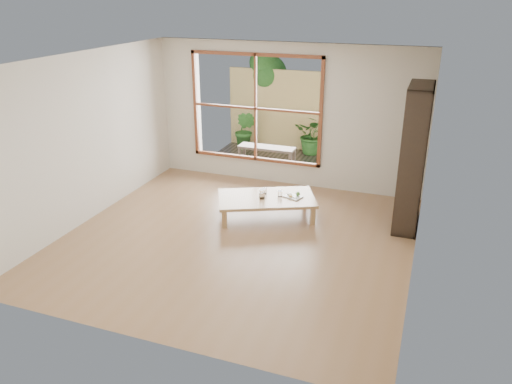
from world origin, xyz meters
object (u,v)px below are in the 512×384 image
low_table (267,199)px  bookshelf (413,158)px  food_tray (294,196)px  garden_bench (267,149)px

low_table → bookshelf: 2.35m
bookshelf → low_table: bearing=-167.9°
bookshelf → food_tray: (-1.74, -0.31, -0.74)m
low_table → garden_bench: bearing=83.9°
food_tray → garden_bench: (-1.24, 2.27, -0.02)m
low_table → food_tray: food_tray is taller
low_table → garden_bench: (-0.83, 2.42, 0.04)m
garden_bench → bookshelf: bearing=-33.5°
food_tray → bookshelf: bearing=29.2°
bookshelf → food_tray: bearing=-169.8°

